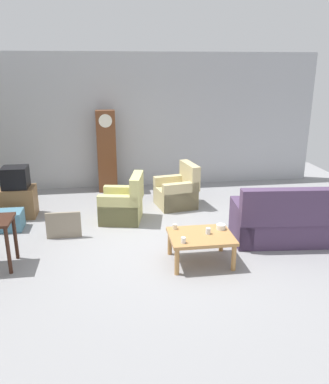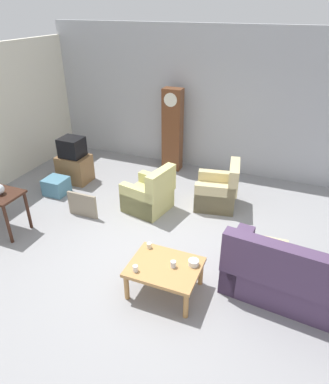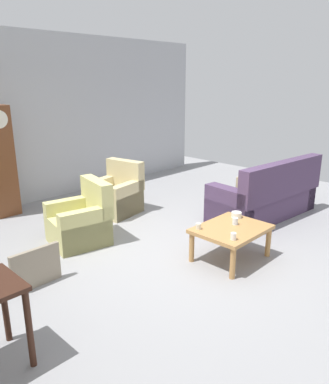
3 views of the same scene
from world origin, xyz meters
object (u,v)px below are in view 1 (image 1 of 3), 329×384
coffee_table_wood (201,239)px  cup_cream_tall (175,227)px  framed_picture_leaning (64,225)px  tv_stand_cabinet (18,202)px  armchair_olive_near (123,205)px  tv_crt (15,177)px  grandfather_clock (107,151)px  armchair_olive_far (178,192)px  storage_box_blue (10,220)px  bowl_white_stacked (221,227)px  cup_blue_rimmed (208,231)px  cup_white_porcelain (183,240)px  couch_floral (296,222)px

coffee_table_wood → cup_cream_tall: 0.46m
framed_picture_leaning → tv_stand_cabinet: bearing=129.8°
armchair_olive_near → tv_crt: size_ratio=1.93×
framed_picture_leaning → grandfather_clock: bearing=73.2°
armchair_olive_far → storage_box_blue: (-3.28, -0.80, -0.13)m
bowl_white_stacked → tv_crt: bearing=147.4°
coffee_table_wood → cup_cream_tall: size_ratio=12.16×
tv_crt → storage_box_blue: bearing=-92.2°
grandfather_clock → tv_stand_cabinet: 2.39m
coffee_table_wood → grandfather_clock: grandfather_clock is taller
coffee_table_wood → bowl_white_stacked: bearing=24.6°
grandfather_clock → storage_box_blue: 2.88m
framed_picture_leaning → cup_blue_rimmed: (2.28, -1.19, 0.27)m
cup_cream_tall → bowl_white_stacked: 0.72m
armchair_olive_far → grandfather_clock: 2.07m
armchair_olive_far → cup_cream_tall: 2.33m
tv_stand_cabinet → cup_white_porcelain: size_ratio=7.71×
grandfather_clock → framed_picture_leaning: (-0.79, -2.63, -0.73)m
couch_floral → storage_box_blue: size_ratio=4.85×
cup_blue_rimmed → grandfather_clock: bearing=111.2°
tv_crt → bowl_white_stacked: (3.51, -2.24, -0.32)m
tv_crt → cup_white_porcelain: size_ratio=5.44×
tv_stand_cabinet → bowl_white_stacked: bearing=-32.6°
armchair_olive_near → coffee_table_wood: size_ratio=0.96×
armchair_olive_near → tv_crt: (-2.07, 0.51, 0.51)m
armchair_olive_near → tv_crt: 2.19m
couch_floral → armchair_olive_near: size_ratio=2.35×
tv_stand_cabinet → bowl_white_stacked: tv_stand_cabinet is taller
couch_floral → bowl_white_stacked: bearing=-167.0°
tv_stand_cabinet → bowl_white_stacked: 4.17m
framed_picture_leaning → cup_cream_tall: size_ratio=7.60×
armchair_olive_far → coffee_table_wood: size_ratio=0.96×
storage_box_blue → armchair_olive_far: bearing=13.8°
armchair_olive_near → storage_box_blue: armchair_olive_near is taller
armchair_olive_far → coffee_table_wood: bearing=-92.2°
armchair_olive_near → cup_blue_rimmed: bearing=-57.3°
coffee_table_wood → tv_stand_cabinet: (-3.15, 2.40, -0.09)m
coffee_table_wood → armchair_olive_far: bearing=87.8°
tv_stand_cabinet → storage_box_blue: 0.67m
cup_white_porcelain → cup_blue_rimmed: (0.43, 0.27, 0.00)m
coffee_table_wood → couch_floral: bearing=15.4°
armchair_olive_near → cup_white_porcelain: bearing=-70.3°
couch_floral → armchair_olive_far: bearing=129.2°
armchair_olive_far → armchair_olive_near: bearing=-151.1°
cup_cream_tall → couch_floral: bearing=5.8°
tv_stand_cabinet → cup_blue_rimmed: (3.27, -2.38, 0.20)m
framed_picture_leaning → cup_cream_tall: cup_cream_tall is taller
couch_floral → armchair_olive_far: couch_floral is taller
armchair_olive_near → armchair_olive_far: same height
tv_stand_cabinet → storage_box_blue: (-0.02, -0.65, -0.13)m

